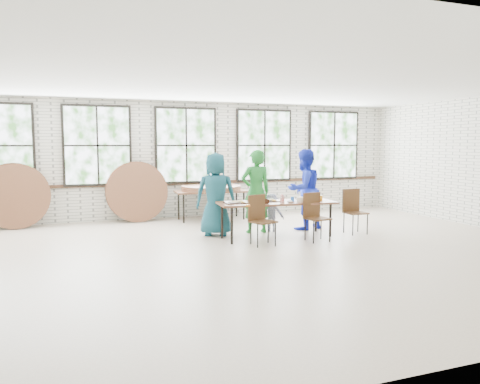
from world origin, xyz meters
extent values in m
plane|color=beige|center=(0.00, 0.00, 0.00)|extent=(12.00, 12.00, 0.00)
plane|color=white|center=(0.00, 0.00, 3.00)|extent=(12.00, 12.00, 0.00)
plane|color=silver|center=(0.00, 4.50, 1.50)|extent=(12.00, 0.00, 12.00)
plane|color=silver|center=(0.00, -4.50, 1.50)|extent=(12.00, 0.00, 12.00)
cube|color=#422819|center=(0.00, 4.47, 0.90)|extent=(11.80, 0.05, 0.08)
cube|color=black|center=(-2.20, 4.44, 1.88)|extent=(1.62, 0.05, 1.97)
cube|color=white|center=(-2.20, 4.41, 1.88)|extent=(1.50, 0.01, 1.85)
cube|color=black|center=(0.00, 4.44, 1.88)|extent=(1.62, 0.05, 1.97)
cube|color=white|center=(0.00, 4.41, 1.88)|extent=(1.50, 0.01, 1.85)
cube|color=black|center=(2.20, 4.44, 1.88)|extent=(1.62, 0.05, 1.97)
cube|color=white|center=(2.20, 4.41, 1.88)|extent=(1.50, 0.01, 1.85)
cube|color=black|center=(4.40, 4.44, 1.88)|extent=(1.62, 0.05, 1.97)
cube|color=white|center=(4.40, 4.41, 1.88)|extent=(1.50, 0.01, 1.85)
cube|color=brown|center=(1.08, 1.16, 0.72)|extent=(2.46, 1.02, 0.04)
cylinder|color=black|center=(0.00, 0.86, 0.35)|extent=(0.05, 0.05, 0.70)
cylinder|color=black|center=(0.00, 1.46, 0.35)|extent=(0.05, 0.05, 0.70)
cylinder|color=black|center=(2.16, 0.86, 0.35)|extent=(0.05, 0.05, 0.70)
cylinder|color=black|center=(2.16, 1.46, 0.35)|extent=(0.05, 0.05, 0.70)
cube|color=#4F321A|center=(0.52, 0.56, 0.45)|extent=(0.52, 0.51, 0.03)
cube|color=#4F321A|center=(0.47, 0.74, 0.70)|extent=(0.41, 0.16, 0.50)
cylinder|color=black|center=(0.34, 0.39, 0.22)|extent=(0.02, 0.02, 0.44)
cylinder|color=black|center=(0.34, 0.73, 0.22)|extent=(0.02, 0.02, 0.44)
cylinder|color=black|center=(0.70, 0.39, 0.22)|extent=(0.02, 0.02, 0.44)
cylinder|color=black|center=(0.70, 0.73, 0.22)|extent=(0.02, 0.02, 0.44)
cube|color=#4F321A|center=(1.68, 0.54, 0.45)|extent=(0.48, 0.47, 0.03)
cube|color=#4F321A|center=(1.65, 0.72, 0.70)|extent=(0.42, 0.10, 0.50)
cylinder|color=black|center=(1.50, 0.37, 0.22)|extent=(0.02, 0.02, 0.44)
cylinder|color=black|center=(1.50, 0.71, 0.22)|extent=(0.02, 0.02, 0.44)
cylinder|color=black|center=(1.86, 0.37, 0.22)|extent=(0.02, 0.02, 0.44)
cylinder|color=black|center=(1.86, 0.71, 0.22)|extent=(0.02, 0.02, 0.44)
cube|color=#4F321A|center=(2.84, 0.94, 0.45)|extent=(0.42, 0.40, 0.03)
cube|color=#4F321A|center=(2.84, 1.13, 0.70)|extent=(0.42, 0.03, 0.50)
cylinder|color=black|center=(2.66, 0.77, 0.22)|extent=(0.02, 0.02, 0.44)
cylinder|color=black|center=(2.66, 1.11, 0.22)|extent=(0.02, 0.02, 0.44)
cylinder|color=black|center=(3.02, 0.77, 0.22)|extent=(0.02, 0.02, 0.44)
cylinder|color=black|center=(3.02, 1.11, 0.22)|extent=(0.02, 0.02, 0.44)
imported|color=#1A5866|center=(-0.02, 1.81, 0.87)|extent=(0.99, 0.83, 1.74)
imported|color=#1F772C|center=(0.88, 1.81, 0.90)|extent=(0.68, 0.46, 1.79)
imported|color=#162347|center=(1.26, 1.81, 0.42)|extent=(0.62, 0.50, 0.84)
imported|color=#1C30C9|center=(2.05, 1.81, 0.90)|extent=(1.03, 0.90, 1.80)
cube|color=brown|center=(0.49, 3.82, 0.72)|extent=(1.83, 0.82, 0.04)
cylinder|color=black|center=(-0.29, 3.54, 0.35)|extent=(0.04, 0.04, 0.70)
cylinder|color=black|center=(-0.29, 4.09, 0.35)|extent=(0.04, 0.04, 0.70)
cylinder|color=black|center=(1.27, 3.54, 0.35)|extent=(0.04, 0.04, 0.70)
cylinder|color=black|center=(1.27, 4.09, 0.35)|extent=(0.04, 0.04, 0.70)
cube|color=black|center=(0.22, 1.23, 0.75)|extent=(0.44, 0.33, 0.02)
cube|color=black|center=(0.93, 1.27, 0.75)|extent=(0.44, 0.33, 0.02)
cube|color=black|center=(1.86, 1.26, 0.75)|extent=(0.44, 0.33, 0.02)
cylinder|color=black|center=(0.76, 0.95, 0.79)|extent=(0.09, 0.09, 0.09)
cube|color=red|center=(1.12, 0.98, 0.80)|extent=(0.06, 0.06, 0.11)
cylinder|color=blue|center=(1.39, 1.07, 0.79)|extent=(0.07, 0.07, 0.10)
cylinder|color=orange|center=(2.02, 1.01, 0.80)|extent=(0.07, 0.07, 0.11)
cylinder|color=white|center=(1.52, 0.95, 0.79)|extent=(0.17, 0.17, 0.10)
ellipsoid|color=white|center=(0.56, 0.91, 0.76)|extent=(0.11, 0.11, 0.05)
ellipsoid|color=white|center=(1.26, 0.92, 0.76)|extent=(0.11, 0.11, 0.05)
ellipsoid|color=white|center=(1.73, 1.11, 0.76)|extent=(0.11, 0.11, 0.05)
cylinder|color=brown|center=(0.49, 3.82, 0.76)|extent=(1.50, 1.50, 0.04)
cylinder|color=brown|center=(0.49, 3.82, 0.80)|extent=(1.50, 1.50, 0.04)
cylinder|color=brown|center=(0.49, 3.82, 0.85)|extent=(1.50, 1.50, 0.04)
cylinder|color=brown|center=(-4.08, 4.23, 0.73)|extent=(1.50, 0.27, 1.49)
cylinder|color=brown|center=(-4.03, 4.13, 0.74)|extent=(1.50, 0.35, 1.48)
cylinder|color=brown|center=(-1.32, 4.23, 0.74)|extent=(1.50, 0.34, 1.48)
cylinder|color=brown|center=(-1.31, 4.13, 0.73)|extent=(1.50, 0.28, 1.49)
camera|label=1|loc=(-2.91, -7.45, 1.91)|focal=35.00mm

